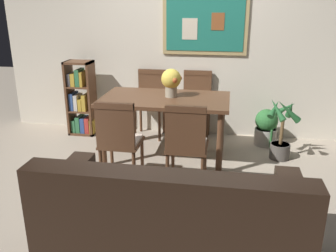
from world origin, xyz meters
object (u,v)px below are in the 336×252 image
potted_palm (281,133)px  dining_chair_near_left (119,137)px  dining_chair_near_right (186,140)px  dining_chair_far_right (197,99)px  flower_vase (171,81)px  leather_couch (172,225)px  bookshelf (81,102)px  dining_table (165,106)px  potted_ivy (266,127)px  dining_chair_far_left (151,98)px

potted_palm → dining_chair_near_left: bearing=-150.3°
dining_chair_near_right → dining_chair_far_right: bearing=91.8°
flower_vase → dining_chair_near_left: bearing=-116.4°
dining_chair_near_left → flower_vase: 0.98m
leather_couch → flower_vase: size_ratio=5.55×
leather_couch → bookshelf: (-1.68, 2.48, 0.14)m
bookshelf → dining_table: bearing=-26.7°
dining_chair_far_right → bookshelf: (-1.60, -0.14, -0.08)m
dining_chair_far_right → dining_chair_near_right: same height
dining_table → dining_chair_far_right: dining_chair_far_right is taller
dining_chair_near_left → potted_ivy: bearing=42.1°
potted_palm → dining_table: bearing=-171.2°
dining_chair_far_left → potted_ivy: dining_chair_far_left is taller
dining_chair_far_right → flower_vase: flower_vase is taller
dining_table → dining_chair_near_right: size_ratio=1.61×
dining_chair_far_right → potted_palm: dining_chair_far_right is taller
dining_chair_near_right → potted_palm: dining_chair_near_right is taller
dining_chair_near_right → leather_couch: (0.03, -1.07, -0.22)m
leather_couch → dining_chair_near_right: bearing=91.8°
dining_chair_far_right → leather_couch: 2.63m
dining_chair_far_left → flower_vase: (0.41, -0.73, 0.41)m
leather_couch → flower_vase: (-0.31, 1.87, 0.63)m
dining_chair_far_right → flower_vase: size_ratio=2.81×
dining_table → bookshelf: bearing=153.3°
leather_couch → bookshelf: 3.00m
dining_table → potted_ivy: size_ratio=2.86×
potted_ivy → potted_palm: (0.13, -0.45, 0.09)m
dining_table → dining_chair_near_left: 0.83m
leather_couch → flower_vase: 1.99m
bookshelf → dining_chair_far_left: bearing=7.0°
dining_chair_near_right → dining_chair_far_left: same height
dining_chair_near_right → bookshelf: 2.17m
dining_chair_near_right → flower_vase: (-0.28, 0.79, 0.41)m
dining_chair_far_left → bookshelf: 0.98m
potted_palm → dining_chair_far_right: bearing=151.1°
dining_chair_near_left → flower_vase: flower_vase is taller
dining_chair_near_left → dining_chair_far_left: 1.53m
dining_chair_far_left → potted_ivy: bearing=-4.5°
dining_table → dining_chair_near_right: 0.83m
dining_chair_near_right → potted_palm: bearing=43.3°
dining_chair_near_right → potted_ivy: (0.88, 1.40, -0.30)m
dining_table → leather_couch: size_ratio=0.81×
dining_chair_near_right → bookshelf: bookshelf is taller
dining_chair_far_right → potted_palm: 1.23m
dining_chair_near_right → potted_ivy: 1.68m
dining_chair_far_right → leather_couch: size_ratio=0.51×
dining_chair_far_right → dining_chair_near_left: size_ratio=1.00×
dining_table → flower_vase: bearing=36.4°
dining_chair_near_left → potted_palm: dining_chair_near_left is taller
flower_vase → dining_table: bearing=-143.6°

